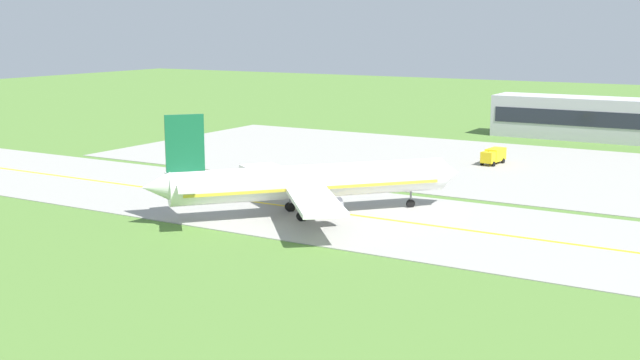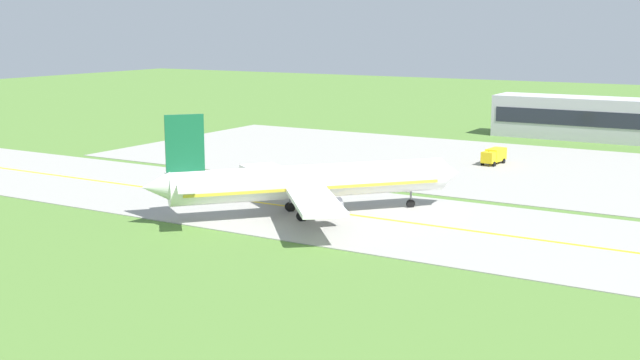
% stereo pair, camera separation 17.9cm
% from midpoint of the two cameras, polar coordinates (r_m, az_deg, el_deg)
% --- Properties ---
extents(ground_plane, '(500.00, 500.00, 0.00)m').
position_cam_midpoint_polar(ground_plane, '(98.10, 0.98, -2.38)').
color(ground_plane, '#517A33').
extents(taxiway_strip, '(240.00, 28.00, 0.10)m').
position_cam_midpoint_polar(taxiway_strip, '(98.08, 0.98, -2.35)').
color(taxiway_strip, '#9E9B93').
rests_on(taxiway_strip, ground).
extents(apron_pad, '(140.00, 52.00, 0.10)m').
position_cam_midpoint_polar(apron_pad, '(132.38, 13.82, 0.80)').
color(apron_pad, '#9E9B93').
rests_on(apron_pad, ground).
extents(taxiway_centreline, '(220.00, 0.60, 0.01)m').
position_cam_midpoint_polar(taxiway_centreline, '(98.07, 0.98, -2.32)').
color(taxiway_centreline, yellow).
rests_on(taxiway_centreline, taxiway_strip).
extents(airplane_lead, '(30.16, 32.21, 12.70)m').
position_cam_midpoint_polar(airplane_lead, '(96.15, -0.94, -0.13)').
color(airplane_lead, white).
rests_on(airplane_lead, ground).
extents(service_truck_fuel, '(2.72, 6.15, 2.60)m').
position_cam_midpoint_polar(service_truck_fuel, '(135.35, 12.17, 1.72)').
color(service_truck_fuel, yellow).
rests_on(service_truck_fuel, ground).
extents(terminal_building, '(52.36, 9.69, 9.65)m').
position_cam_midpoint_polar(terminal_building, '(169.21, 20.95, 3.96)').
color(terminal_building, '#B2B2B7').
rests_on(terminal_building, ground).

